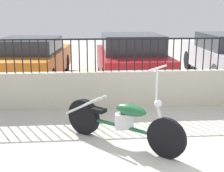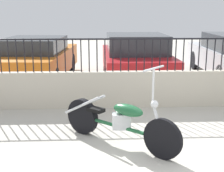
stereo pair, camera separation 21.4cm
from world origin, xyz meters
TOP-DOWN VIEW (x-y plane):
  - low_wall at (0.00, 2.90)m, footprint 10.18×0.18m
  - fence_railing at (0.00, 2.90)m, footprint 10.18×0.04m
  - motorcycle_green at (-0.91, 0.99)m, footprint 1.73×1.52m
  - car_orange at (-2.96, 5.54)m, footprint 2.12×4.26m
  - car_red at (-0.06, 5.37)m, footprint 1.82×3.97m

SIDE VIEW (x-z plane):
  - motorcycle_green at x=-0.91m, z-range -0.27..1.04m
  - low_wall at x=0.00m, z-range 0.00..0.78m
  - car_orange at x=-2.96m, z-range 0.02..1.31m
  - car_red at x=-0.06m, z-range 0.00..1.39m
  - fence_railing at x=0.00m, z-range 0.90..1.60m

